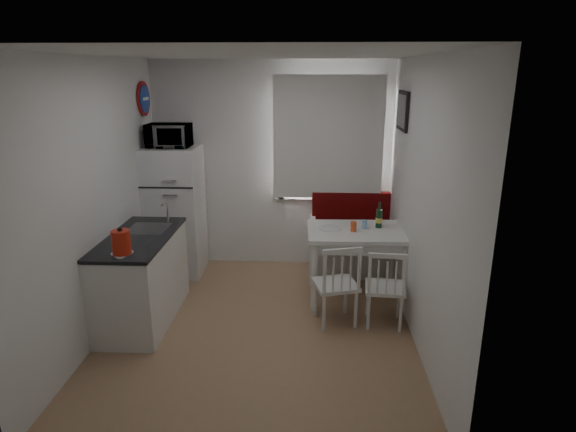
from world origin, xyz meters
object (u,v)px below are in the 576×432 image
fridge (175,211)px  kettle (121,242)px  dining_table (357,238)px  bench (364,246)px  kitchen_counter (142,277)px  chair_left (337,277)px  wine_bottle (379,215)px  microwave (169,136)px  chair_right (387,281)px

fridge → kettle: bearing=-89.0°
dining_table → fridge: size_ratio=0.69×
bench → fridge: (-2.36, -0.11, 0.47)m
kitchen_counter → chair_left: kitchen_counter is taller
bench → wine_bottle: wine_bottle is taller
kettle → wine_bottle: kettle is taller
kitchen_counter → dining_table: kitchen_counter is taller
fridge → microwave: (0.00, -0.05, 0.94)m
wine_bottle → kettle: bearing=-153.1°
chair_right → bench: bearing=98.0°
bench → microwave: bearing=-176.1°
bench → chair_right: bench is taller
bench → wine_bottle: 0.92m
fridge → microwave: 0.94m
kettle → wine_bottle: bearing=26.9°
dining_table → chair_right: chair_right is taller
microwave → wine_bottle: 2.60m
chair_right → dining_table: bearing=115.3°
chair_right → fridge: bearing=156.7°
dining_table → kettle: (-2.16, -1.12, 0.31)m
chair_right → fridge: 2.78m
bench → dining_table: bearing=-102.3°
kitchen_counter → bench: size_ratio=0.95×
bench → dining_table: 0.88m
chair_left → fridge: (-1.94, 1.32, 0.26)m
chair_right → microwave: size_ratio=0.89×
wine_bottle → bench: bearing=95.9°
dining_table → kettle: kettle is taller
chair_left → kettle: bearing=178.2°
wine_bottle → microwave: bearing=168.1°
dining_table → microwave: bearing=162.8°
kitchen_counter → chair_right: kitchen_counter is taller
kettle → chair_right: bearing=10.9°
kitchen_counter → bench: kitchen_counter is taller
bench → chair_left: size_ratio=2.82×
chair_left → kettle: 2.03m
bench → wine_bottle: size_ratio=4.83×
kitchen_counter → wine_bottle: size_ratio=4.59×
fridge → kettle: size_ratio=6.16×
kettle → wine_bottle: size_ratio=0.90×
dining_table → chair_left: (-0.25, -0.66, -0.18)m
dining_table → wine_bottle: (0.24, 0.10, 0.23)m
chair_right → microwave: (-2.43, 1.27, 1.23)m
bench → kitchen_counter: bearing=-150.3°
kitchen_counter → dining_table: size_ratio=1.20×
chair_left → kitchen_counter: bearing=162.4°
kitchen_counter → fridge: bearing=89.1°
microwave → kettle: microwave is taller
chair_right → kettle: (-2.40, -0.46, 0.52)m
fridge → kettle: (0.03, -1.78, 0.23)m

